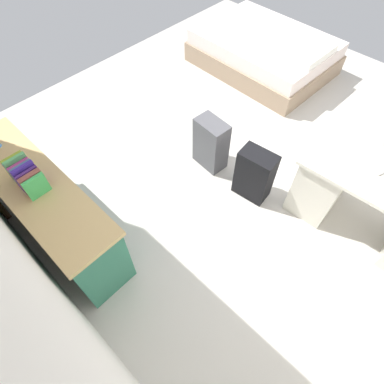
% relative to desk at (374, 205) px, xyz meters
% --- Properties ---
extents(ground_plane, '(5.97, 5.97, 0.00)m').
position_rel_desk_xyz_m(ground_plane, '(1.28, -0.02, -0.38)').
color(ground_plane, beige).
extents(desk, '(1.47, 0.74, 0.74)m').
position_rel_desk_xyz_m(desk, '(0.00, 0.00, 0.00)').
color(desk, silver).
rests_on(desk, ground_plane).
extents(credenza, '(1.80, 0.48, 0.78)m').
position_rel_desk_xyz_m(credenza, '(2.10, 2.08, 0.01)').
color(credenza, '#2D7056').
rests_on(credenza, ground_plane).
extents(bed, '(1.94, 1.46, 0.58)m').
position_rel_desk_xyz_m(bed, '(2.37, -1.60, -0.14)').
color(bed, gray).
rests_on(bed, ground_plane).
extents(suitcase_black, '(0.38, 0.26, 0.59)m').
position_rel_desk_xyz_m(suitcase_black, '(1.04, 0.41, -0.09)').
color(suitcase_black, black).
rests_on(suitcase_black, ground_plane).
extents(suitcase_spare_grey, '(0.38, 0.25, 0.60)m').
position_rel_desk_xyz_m(suitcase_spare_grey, '(1.65, 0.39, -0.08)').
color(suitcase_spare_grey, '#4C4C51').
rests_on(suitcase_spare_grey, ground_plane).
extents(computer_mouse, '(0.07, 0.10, 0.03)m').
position_rel_desk_xyz_m(computer_mouse, '(0.13, -0.01, 0.37)').
color(computer_mouse, white).
rests_on(computer_mouse, desk).
extents(book_row, '(0.35, 0.17, 0.24)m').
position_rel_desk_xyz_m(book_row, '(2.09, 2.09, 0.50)').
color(book_row, '#3FB258').
rests_on(book_row, credenza).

